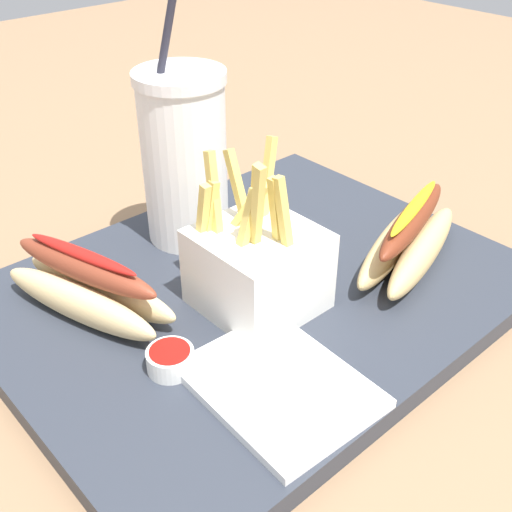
% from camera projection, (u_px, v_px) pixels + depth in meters
% --- Properties ---
extents(ground_plane, '(2.40, 2.40, 0.02)m').
position_uv_depth(ground_plane, '(256.00, 310.00, 0.59)').
color(ground_plane, '#8C6B4C').
extents(food_tray, '(0.45, 0.36, 0.02)m').
position_uv_depth(food_tray, '(256.00, 292.00, 0.58)').
color(food_tray, '#2D333D').
rests_on(food_tray, ground_plane).
extents(soda_cup, '(0.09, 0.09, 0.25)m').
position_uv_depth(soda_cup, '(184.00, 158.00, 0.60)').
color(soda_cup, white).
rests_on(soda_cup, food_tray).
extents(fries_basket, '(0.09, 0.09, 0.14)m').
position_uv_depth(fries_basket, '(257.00, 266.00, 0.53)').
color(fries_basket, white).
rests_on(fries_basket, food_tray).
extents(hot_dog_1, '(0.09, 0.17, 0.06)m').
position_uv_depth(hot_dog_1, '(88.00, 287.00, 0.53)').
color(hot_dog_1, '#E5C689').
rests_on(hot_dog_1, food_tray).
extents(hot_dog_2, '(0.18, 0.10, 0.06)m').
position_uv_depth(hot_dog_2, '(409.00, 240.00, 0.59)').
color(hot_dog_2, '#DBB775').
rests_on(hot_dog_2, food_tray).
extents(ketchup_cup_1, '(0.04, 0.04, 0.02)m').
position_uv_depth(ketchup_cup_1, '(170.00, 359.00, 0.48)').
color(ketchup_cup_1, white).
rests_on(ketchup_cup_1, food_tray).
extents(napkin_stack, '(0.11, 0.14, 0.01)m').
position_uv_depth(napkin_stack, '(279.00, 385.00, 0.46)').
color(napkin_stack, white).
rests_on(napkin_stack, food_tray).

